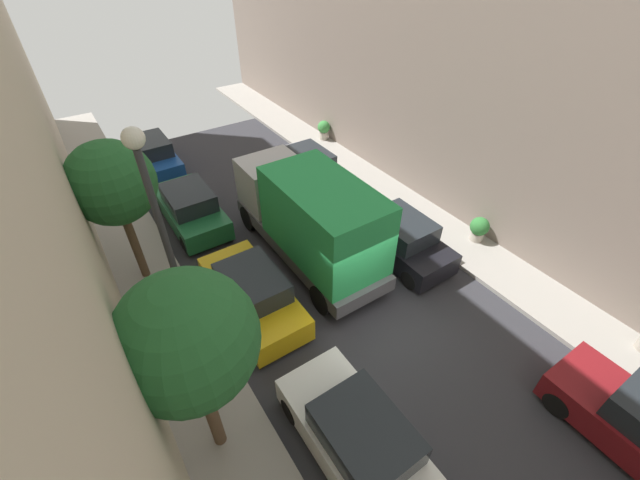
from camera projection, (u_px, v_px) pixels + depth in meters
The scene contains 16 objects.
ground at pixel (375, 325), 11.83m from camera, with size 32.00×32.00×0.00m, color #2D2D33.
sidewalk_left at pixel (215, 414), 9.63m from camera, with size 2.00×44.00×0.15m, color gray.
sidewalk_right at pixel (486, 260), 13.93m from camera, with size 2.00×44.00×0.15m, color gray.
parked_car_left_2 at pixel (360, 441), 8.51m from camera, with size 1.78×4.20×1.57m.
parked_car_left_3 at pixel (252, 293), 11.84m from camera, with size 1.78×4.20×1.57m.
parked_car_left_4 at pixel (190, 208), 15.30m from camera, with size 1.78×4.20×1.57m.
parked_car_left_5 at pixel (152, 155), 18.64m from camera, with size 1.78×4.20×1.57m.
parked_car_right_2 at pixel (398, 237), 13.90m from camera, with size 1.78×4.20×1.57m.
parked_car_right_3 at pixel (307, 168), 17.71m from camera, with size 1.78×4.20×1.57m.
delivery_truck at pixel (310, 217), 13.00m from camera, with size 2.26×6.60×3.38m.
street_tree_0 at pixel (187, 341), 6.80m from camera, with size 2.53×2.53×4.93m.
street_tree_2 at pixel (112, 184), 11.08m from camera, with size 2.42×2.42×4.72m.
potted_plant_0 at pixel (479, 228), 14.38m from camera, with size 0.68×0.68×0.94m.
potted_plant_2 at pixel (149, 331), 10.86m from camera, with size 0.62×0.62×0.89m.
potted_plant_4 at pixel (324, 129), 20.97m from camera, with size 0.65×0.65×1.00m.
lamp_post at pixel (160, 223), 8.73m from camera, with size 0.44×0.44×6.25m.
Camera 1 is at (-5.57, -5.41, 9.42)m, focal length 22.42 mm.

